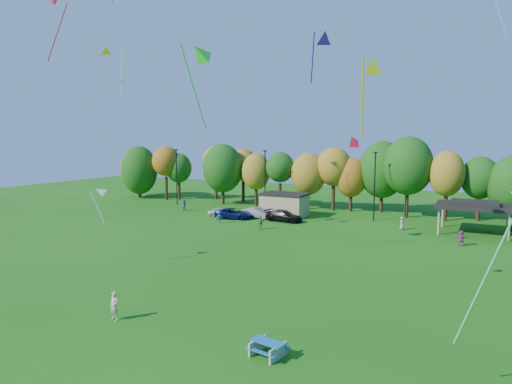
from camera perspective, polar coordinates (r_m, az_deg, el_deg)
The scene contains 23 objects.
ground at distance 27.39m, azimuth -9.46°, elevation -16.76°, with size 160.00×160.00×0.00m, color #19600F.
tree_line at distance 67.76m, azimuth 13.14°, elevation 2.38°, with size 93.57×10.55×11.15m.
lamp_posts at distance 61.82m, azimuth 14.61°, elevation 0.99°, with size 64.50×0.25×9.09m.
utility_building at distance 63.97m, azimuth 3.57°, elevation -1.56°, with size 6.30×4.30×3.25m.
pavilion at distance 57.65m, azimuth 25.63°, elevation -1.54°, with size 8.20×6.20×3.77m.
picnic_table at distance 24.18m, azimuth 1.47°, elevation -18.84°, with size 2.02×1.78×0.77m.
kite_flyer at distance 29.42m, azimuth -17.29°, elevation -13.45°, with size 0.64×0.42×1.75m, color beige.
car_a at distance 63.89m, azimuth -4.37°, elevation -2.50°, with size 1.47×3.66×1.25m, color silver.
car_b at distance 62.33m, azimuth 0.16°, elevation -2.62°, with size 1.53×4.40×1.45m, color gray.
car_c at distance 61.92m, azimuth -2.80°, elevation -2.71°, with size 2.33×5.06×1.41m, color #0D1451.
car_d at distance 59.94m, azimuth 3.50°, elevation -2.99°, with size 2.07×5.10×1.48m, color black.
far_person_0 at distance 57.20m, azimuth 17.78°, elevation -3.73°, with size 0.77×0.50×1.57m, color tan.
far_person_1 at distance 58.81m, azimuth -4.66°, elevation -3.12°, with size 1.05×0.60×1.63m, color teal.
far_person_2 at distance 50.91m, azimuth 24.27°, elevation -5.27°, with size 1.49×0.47×1.60m, color #A04282.
far_person_3 at distance 69.32m, azimuth -8.98°, elevation -1.66°, with size 0.81×0.63×1.66m, color #4F4EAD.
far_person_4 at distance 54.57m, azimuth 0.56°, elevation -3.84°, with size 0.99×0.41×1.69m, color #597D4C.
kite_1 at distance 38.98m, azimuth 8.50°, elevation 18.63°, with size 1.99×2.80×4.58m.
kite_2 at distance 50.16m, azimuth -23.75°, elevation 21.08°, with size 3.08×2.75×6.24m.
kite_5 at distance 30.66m, azimuth 12.09°, elevation 6.28°, with size 1.13×1.34×1.15m.
kite_6 at distance 51.74m, azimuth -18.13°, elevation 16.51°, with size 2.44×2.97×5.43m.
kite_7 at distance 31.87m, azimuth 14.41°, elevation 15.06°, with size 1.58×3.33×5.48m.
kite_10 at distance 41.13m, azimuth -19.00°, elevation -0.00°, with size 1.66×1.96×3.40m.
kite_15 at distance 40.71m, azimuth -7.02°, elevation 16.80°, with size 2.45×4.60×7.65m.
Camera 1 is at (15.05, -20.12, 10.90)m, focal length 32.00 mm.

